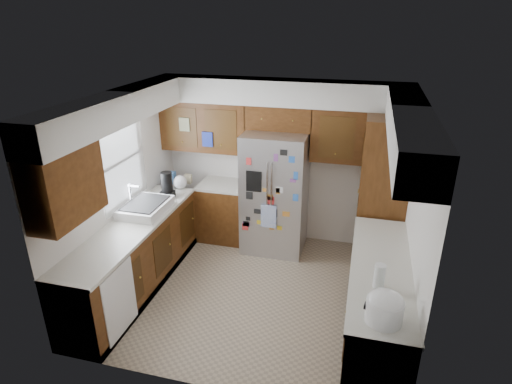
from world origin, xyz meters
TOP-DOWN VIEW (x-y plane):
  - floor at (0.00, 0.00)m, footprint 3.60×3.60m
  - room_shell at (-0.11, 0.36)m, footprint 3.64×3.24m
  - left_counter_run at (-1.36, 0.03)m, footprint 1.36×3.20m
  - right_counter_run at (1.50, -0.47)m, footprint 0.63×2.25m
  - pantry at (1.50, 1.15)m, footprint 0.60×0.90m
  - fridge at (-0.00, 1.20)m, footprint 0.90×0.79m
  - bridge_cabinet at (0.00, 1.43)m, footprint 0.96×0.34m
  - fridge_top_items at (0.00, 1.40)m, footprint 0.68×0.34m
  - sink_assembly at (-1.50, 0.10)m, footprint 0.52×0.70m
  - left_counter_clutter at (-1.45, 0.82)m, footprint 0.40×0.83m
  - rice_cooker at (1.50, -1.34)m, footprint 0.33×0.32m
  - paper_towel at (1.46, -0.85)m, footprint 0.11×0.11m

SIDE VIEW (x-z plane):
  - floor at x=0.00m, z-range 0.00..0.00m
  - right_counter_run at x=1.50m, z-range -0.04..0.88m
  - left_counter_run at x=-1.36m, z-range -0.03..0.89m
  - fridge at x=0.00m, z-range 0.00..1.80m
  - sink_assembly at x=-1.50m, z-range 0.80..1.17m
  - paper_towel at x=1.46m, z-range 0.92..1.16m
  - left_counter_clutter at x=-1.45m, z-range 0.86..1.24m
  - rice_cooker at x=1.50m, z-range 0.93..1.20m
  - pantry at x=1.50m, z-range 0.00..2.15m
  - room_shell at x=-0.11m, z-range 0.56..3.08m
  - bridge_cabinet at x=0.00m, z-range 1.80..2.15m
  - fridge_top_items at x=0.00m, z-range 2.14..2.42m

